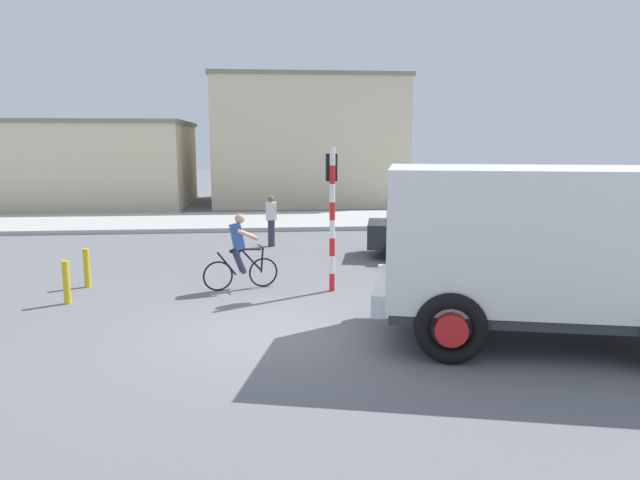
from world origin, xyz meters
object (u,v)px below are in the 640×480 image
Objects in this scene: cyclist at (240,252)px; bollard_far at (87,268)px; car_red_near at (439,229)px; bollard_near at (66,282)px; pedestrian_near_kerb at (271,220)px; car_white_mid at (573,229)px; truck_foreground at (546,243)px; traffic_light_pole at (332,199)px.

cyclist reaches higher than bollard_far.
car_red_near is 9.49m from bollard_far.
bollard_near is (-9.09, -4.10, -0.37)m from car_red_near.
car_red_near reaches higher than bollard_near.
cyclist reaches higher than pedestrian_near_kerb.
bollard_near is (-3.52, -0.89, -0.41)m from cyclist.
cyclist is 3.58m from bollard_far.
car_white_mid is at bearing -16.10° from pedestrian_near_kerb.
truck_foreground reaches higher than bollard_near.
traffic_light_pole is at bearing -77.34° from pedestrian_near_kerb.
truck_foreground is 3.40× the size of cyclist.
car_white_mid is at bearing 23.26° from traffic_light_pole.
cyclist is at bearing 142.22° from truck_foreground.
car_white_mid is at bearing 10.40° from bollard_far.
pedestrian_near_kerb is at bearing 155.48° from car_red_near.
traffic_light_pole is 5.95m from pedestrian_near_kerb.
traffic_light_pole reaches higher than truck_foreground.
traffic_light_pole is at bearing 6.15° from bollard_near.
car_white_mid is at bearing 16.25° from bollard_near.
car_white_mid is 2.59× the size of pedestrian_near_kerb.
traffic_light_pole is at bearing -8.11° from cyclist.
cyclist is 2.40m from traffic_light_pole.
traffic_light_pole reaches higher than bollard_far.
cyclist is at bearing -8.22° from bollard_far.
cyclist is 3.65m from bollard_near.
car_white_mid reaches higher than bollard_far.
bollard_near is (-5.57, -0.60, -1.62)m from traffic_light_pole.
traffic_light_pole is (2.05, -0.29, 1.20)m from cyclist.
pedestrian_near_kerb is at bearing 102.66° from traffic_light_pole.
car_red_near is at bearing 24.25° from bollard_near.
pedestrian_near_kerb is (-4.80, 2.19, 0.03)m from car_red_near.
traffic_light_pole is (-3.11, 3.71, 0.40)m from truck_foreground.
truck_foreground reaches higher than car_white_mid.
car_white_mid is at bearing -4.65° from car_red_near.
truck_foreground is at bearing -19.70° from bollard_near.
cyclist reaches higher than bollard_near.
car_red_near is at bearing 86.72° from truck_foreground.
bollard_near is at bearing 160.30° from truck_foreground.
pedestrian_near_kerb is 7.62m from bollard_near.
bollard_near is at bearing -163.75° from car_white_mid.
truck_foreground is 1.37× the size of car_red_near.
traffic_light_pole reaches higher than bollard_near.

